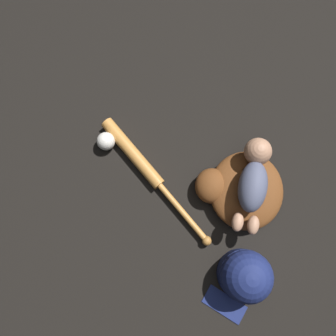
{
  "coord_description": "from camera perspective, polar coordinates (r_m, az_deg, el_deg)",
  "views": [
    {
      "loc": [
        -0.14,
        0.32,
        1.2
      ],
      "look_at": [
        0.1,
        0.33,
        0.07
      ],
      "focal_mm": 35.0,
      "sensor_mm": 36.0,
      "label": 1
    }
  ],
  "objects": [
    {
      "name": "ground_plane",
      "position": [
        1.25,
        15.21,
        -5.44
      ],
      "size": [
        6.0,
        6.0,
        0.0
      ],
      "primitive_type": "plane",
      "color": "black"
    },
    {
      "name": "baseball_glove",
      "position": [
        1.2,
        12.49,
        -3.68
      ],
      "size": [
        0.31,
        0.33,
        0.09
      ],
      "color": "brown",
      "rests_on": "ground"
    },
    {
      "name": "baby_figure",
      "position": [
        1.12,
        14.72,
        -1.7
      ],
      "size": [
        0.33,
        0.14,
        0.09
      ],
      "color": "#4C516B",
      "rests_on": "baseball_glove"
    },
    {
      "name": "baseball_bat",
      "position": [
        1.21,
        -4.48,
        0.57
      ],
      "size": [
        0.46,
        0.42,
        0.05
      ],
      "color": "#C6843D",
      "rests_on": "ground"
    },
    {
      "name": "baseball",
      "position": [
        1.24,
        -10.77,
        4.6
      ],
      "size": [
        0.07,
        0.07,
        0.07
      ],
      "color": "white",
      "rests_on": "ground"
    },
    {
      "name": "baseball_cap",
      "position": [
        1.17,
        13.32,
        -17.86
      ],
      "size": [
        0.25,
        0.22,
        0.17
      ],
      "color": "navy",
      "rests_on": "ground"
    }
  ]
}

